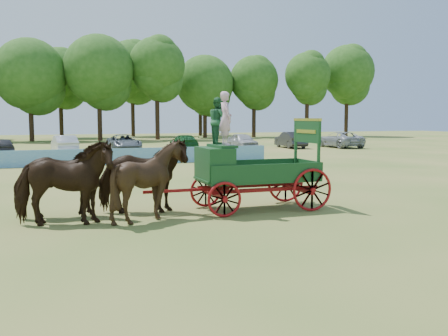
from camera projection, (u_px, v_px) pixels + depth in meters
ground at (141, 220)px, 14.67m from camera, size 160.00×160.00×0.00m
horse_lead_left at (64, 184)px, 13.84m from camera, size 2.97×1.73×2.36m
horse_lead_right at (63, 179)px, 14.88m from camera, size 2.83×1.35×2.36m
horse_wheel_left at (149, 180)px, 14.64m from camera, size 2.56×2.39×2.37m
horse_wheel_right at (143, 176)px, 15.67m from camera, size 2.98×1.76×2.36m
farm_dray at (236, 160)px, 16.11m from camera, size 6.00×2.00×3.82m
sponsor_banner at (74, 158)px, 31.17m from camera, size 26.00×0.08×1.05m
parked_cars at (107, 144)px, 43.41m from camera, size 53.83×7.29×1.61m
treeline at (33, 71)px, 67.44m from camera, size 95.98×22.75×15.37m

